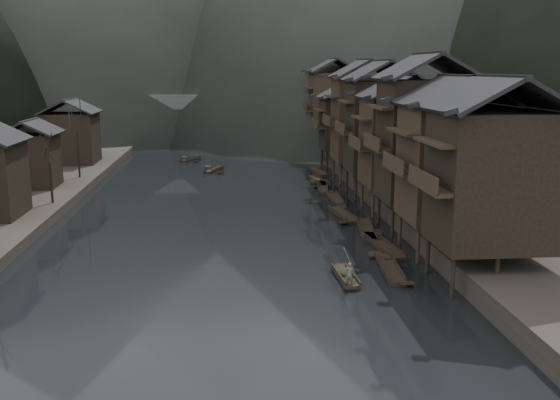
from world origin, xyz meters
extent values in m
plane|color=black|center=(0.00, 0.00, 0.00)|extent=(300.00, 300.00, 0.00)
cube|color=#2D2823|center=(35.00, 40.00, 0.90)|extent=(40.00, 200.00, 1.80)
cylinder|color=black|center=(14.20, -10.40, 1.30)|extent=(0.30, 0.30, 2.90)
cylinder|color=black|center=(14.20, -5.60, 1.30)|extent=(0.30, 0.30, 2.90)
cylinder|color=black|center=(16.95, -10.40, 1.30)|extent=(0.30, 0.30, 2.90)
cylinder|color=black|center=(16.95, -5.60, 1.30)|extent=(0.30, 0.30, 2.90)
cube|color=black|center=(17.30, -8.00, 6.87)|extent=(7.00, 6.00, 8.54)
cube|color=black|center=(13.30, -8.00, 6.44)|extent=(1.20, 5.70, 0.25)
cylinder|color=black|center=(14.20, -3.40, 1.30)|extent=(0.30, 0.30, 2.90)
cylinder|color=black|center=(14.20, 1.40, 1.30)|extent=(0.30, 0.30, 2.90)
cylinder|color=black|center=(16.95, -3.40, 1.30)|extent=(0.30, 0.30, 2.90)
cylinder|color=black|center=(16.95, 1.40, 1.30)|extent=(0.30, 0.30, 2.90)
cube|color=black|center=(17.30, -1.00, 6.84)|extent=(7.00, 6.00, 8.48)
cube|color=black|center=(13.30, -1.00, 6.42)|extent=(1.20, 5.70, 0.25)
cylinder|color=black|center=(14.20, 3.60, 1.30)|extent=(0.30, 0.30, 2.90)
cylinder|color=black|center=(14.20, 8.40, 1.30)|extent=(0.30, 0.30, 2.90)
cylinder|color=black|center=(16.95, 3.60, 1.30)|extent=(0.30, 0.30, 2.90)
cylinder|color=black|center=(16.95, 8.40, 1.30)|extent=(0.30, 0.30, 2.90)
cube|color=black|center=(17.30, 6.00, 7.70)|extent=(7.00, 6.00, 10.20)
cube|color=black|center=(13.30, 6.00, 7.19)|extent=(1.20, 5.70, 0.25)
cylinder|color=black|center=(14.20, 10.60, 1.30)|extent=(0.30, 0.30, 2.90)
cylinder|color=black|center=(14.20, 15.40, 1.30)|extent=(0.30, 0.30, 2.90)
cylinder|color=black|center=(16.95, 10.60, 1.30)|extent=(0.30, 0.30, 2.90)
cylinder|color=black|center=(16.95, 15.40, 1.30)|extent=(0.30, 0.30, 2.90)
cube|color=black|center=(17.30, 13.00, 6.78)|extent=(7.00, 6.00, 8.35)
cube|color=black|center=(13.30, 13.00, 6.36)|extent=(1.20, 5.70, 0.25)
cylinder|color=black|center=(14.20, 18.60, 1.30)|extent=(0.30, 0.30, 2.90)
cylinder|color=black|center=(14.20, 23.40, 1.30)|extent=(0.30, 0.30, 2.90)
cylinder|color=black|center=(16.95, 18.60, 1.30)|extent=(0.30, 0.30, 2.90)
cylinder|color=black|center=(16.95, 23.40, 1.30)|extent=(0.30, 0.30, 2.90)
cube|color=black|center=(17.30, 21.00, 7.50)|extent=(7.00, 6.00, 9.79)
cube|color=black|center=(13.30, 21.00, 7.01)|extent=(1.20, 5.70, 0.25)
cylinder|color=black|center=(14.20, 27.60, 1.30)|extent=(0.30, 0.30, 2.90)
cylinder|color=black|center=(14.20, 32.40, 1.30)|extent=(0.30, 0.30, 2.90)
cylinder|color=black|center=(16.95, 27.60, 1.30)|extent=(0.30, 0.30, 2.90)
cylinder|color=black|center=(16.95, 32.40, 1.30)|extent=(0.30, 0.30, 2.90)
cube|color=black|center=(17.30, 30.00, 7.59)|extent=(7.00, 6.00, 9.98)
cube|color=black|center=(13.30, 30.00, 7.09)|extent=(1.20, 5.70, 0.25)
cylinder|color=black|center=(14.20, 37.60, 1.30)|extent=(0.30, 0.30, 2.90)
cylinder|color=black|center=(14.20, 42.40, 1.30)|extent=(0.30, 0.30, 2.90)
cylinder|color=black|center=(16.95, 37.60, 1.30)|extent=(0.30, 0.30, 2.90)
cylinder|color=black|center=(16.95, 42.40, 1.30)|extent=(0.30, 0.30, 2.90)
cube|color=black|center=(17.30, 40.00, 6.14)|extent=(7.00, 6.00, 7.07)
cube|color=black|center=(13.30, 40.00, 5.78)|extent=(1.20, 5.70, 0.25)
cylinder|color=black|center=(14.20, 49.60, 1.30)|extent=(0.30, 0.30, 2.90)
cylinder|color=black|center=(14.20, 54.40, 1.30)|extent=(0.30, 0.30, 2.90)
cylinder|color=black|center=(16.95, 49.60, 1.30)|extent=(0.30, 0.30, 2.90)
cylinder|color=black|center=(16.95, 54.40, 1.30)|extent=(0.30, 0.30, 2.90)
cube|color=black|center=(17.30, 52.00, 7.80)|extent=(7.00, 6.00, 10.40)
cube|color=black|center=(13.30, 52.00, 7.28)|extent=(1.20, 5.70, 0.25)
cube|color=black|center=(-20.50, 24.00, 4.10)|extent=(5.00, 5.00, 5.80)
cube|color=black|center=(-20.50, 42.00, 4.60)|extent=(6.50, 6.50, 6.80)
cylinder|color=black|center=(-17.00, 15.33, 3.20)|extent=(0.24, 0.24, 4.01)
cylinder|color=black|center=(-17.00, 29.80, 3.92)|extent=(0.24, 0.24, 5.44)
cube|color=black|center=(11.72, -5.04, 0.15)|extent=(1.65, 6.60, 0.30)
cube|color=black|center=(11.72, -5.04, 0.33)|extent=(1.69, 6.47, 0.10)
cube|color=black|center=(11.46, -1.91, 0.29)|extent=(1.00, 0.88, 0.34)
cube|color=black|center=(11.99, -8.16, 0.29)|extent=(1.00, 0.88, 0.34)
cube|color=black|center=(12.62, 0.61, 0.15)|extent=(1.88, 7.69, 0.30)
cube|color=black|center=(12.62, 0.61, 0.33)|extent=(1.92, 7.55, 0.10)
cube|color=black|center=(12.99, 4.25, 0.29)|extent=(1.03, 1.02, 0.37)
cube|color=black|center=(12.24, -3.02, 0.29)|extent=(1.03, 1.02, 0.37)
cube|color=black|center=(12.44, 5.58, 0.15)|extent=(1.91, 7.53, 0.30)
cube|color=black|center=(12.44, 5.58, 0.33)|extent=(1.95, 7.39, 0.10)
cube|color=black|center=(12.05, 9.14, 0.29)|extent=(1.03, 1.01, 0.36)
cube|color=black|center=(12.83, 2.02, 0.29)|extent=(1.03, 1.01, 0.36)
cube|color=black|center=(11.49, 11.12, 0.15)|extent=(1.95, 6.40, 0.30)
cube|color=black|center=(11.49, 11.12, 0.33)|extent=(1.99, 6.28, 0.10)
cube|color=black|center=(11.91, 14.12, 0.29)|extent=(1.03, 0.90, 0.33)
cube|color=black|center=(11.08, 8.12, 0.29)|extent=(1.03, 0.90, 0.33)
cube|color=black|center=(11.98, 18.59, 0.15)|extent=(1.26, 6.27, 0.30)
cube|color=black|center=(11.98, 18.59, 0.33)|extent=(1.31, 6.14, 0.10)
cube|color=black|center=(11.90, 21.59, 0.29)|extent=(0.95, 0.79, 0.33)
cube|color=black|center=(12.06, 15.60, 0.29)|extent=(0.95, 0.79, 0.33)
cube|color=black|center=(11.66, 25.00, 0.15)|extent=(2.08, 7.54, 0.30)
cube|color=black|center=(11.66, 25.00, 0.33)|extent=(2.12, 7.40, 0.10)
cube|color=black|center=(11.18, 28.55, 0.29)|extent=(1.05, 1.03, 0.36)
cube|color=black|center=(12.13, 21.45, 0.29)|extent=(1.05, 1.03, 0.36)
cube|color=black|center=(11.73, 29.11, 0.15)|extent=(2.07, 7.26, 0.30)
cube|color=black|center=(11.73, 29.11, 0.33)|extent=(2.10, 7.13, 0.10)
cube|color=black|center=(12.20, 32.52, 0.29)|extent=(1.05, 1.00, 0.36)
cube|color=black|center=(11.25, 25.69, 0.29)|extent=(1.05, 1.00, 0.36)
cube|color=black|center=(12.60, 36.09, 0.15)|extent=(1.87, 6.93, 0.30)
cube|color=black|center=(12.60, 36.09, 0.33)|extent=(1.91, 6.80, 0.10)
cube|color=black|center=(12.98, 39.36, 0.29)|extent=(1.02, 0.94, 0.35)
cube|color=black|center=(12.23, 32.83, 0.29)|extent=(1.02, 0.94, 0.35)
cube|color=black|center=(-1.16, 38.91, 0.15)|extent=(2.76, 5.10, 0.30)
cube|color=black|center=(-1.16, 38.91, 0.33)|extent=(2.77, 5.02, 0.10)
cube|color=black|center=(-2.04, 41.18, 0.29)|extent=(1.02, 0.90, 0.30)
cube|color=black|center=(-0.29, 36.63, 0.29)|extent=(1.02, 0.90, 0.30)
cube|color=black|center=(-4.92, 49.23, 0.15)|extent=(3.00, 4.62, 0.30)
cube|color=black|center=(-4.92, 49.23, 0.33)|extent=(3.01, 4.56, 0.10)
cube|color=black|center=(-5.94, 51.23, 0.29)|extent=(1.02, 0.91, 0.29)
cube|color=black|center=(-3.91, 47.23, 0.29)|extent=(1.02, 0.91, 0.29)
cube|color=black|center=(7.09, 63.18, 0.15)|extent=(3.12, 5.85, 0.30)
cube|color=black|center=(7.09, 63.18, 0.33)|extent=(3.12, 5.76, 0.10)
cube|color=black|center=(8.14, 65.81, 0.29)|extent=(1.06, 0.99, 0.32)
cube|color=black|center=(6.04, 60.54, 0.29)|extent=(1.06, 0.99, 0.32)
cube|color=#4C4C4F|center=(0.00, 72.00, 7.20)|extent=(40.00, 6.00, 1.60)
cube|color=#4C4C4F|center=(0.00, 69.30, 8.50)|extent=(40.00, 0.50, 1.00)
cube|color=#4C4C4F|center=(0.00, 74.70, 8.50)|extent=(40.00, 0.50, 1.00)
cube|color=#4C4C4F|center=(-14.00, 72.00, 3.20)|extent=(3.20, 6.00, 6.40)
cube|color=#4C4C4F|center=(-4.50, 72.00, 3.20)|extent=(3.20, 6.00, 6.40)
cube|color=#4C4C4F|center=(4.50, 72.00, 3.20)|extent=(3.20, 6.00, 6.40)
cube|color=#4C4C4F|center=(14.00, 72.00, 3.20)|extent=(3.20, 6.00, 6.40)
cube|color=black|center=(8.36, -6.56, 0.15)|extent=(1.17, 4.43, 0.30)
cube|color=black|center=(8.36, -6.56, 0.33)|extent=(1.21, 4.34, 0.10)
cube|color=black|center=(8.46, -4.46, 0.29)|extent=(0.84, 0.59, 0.29)
cube|color=black|center=(8.26, -8.66, 0.29)|extent=(0.84, 0.59, 0.29)
ellipsoid|color=black|center=(8.37, -6.34, 0.75)|extent=(1.05, 1.37, 0.63)
imported|color=#5A5A5C|center=(8.28, -8.23, 1.20)|extent=(0.64, 0.52, 1.53)
cylinder|color=#8C7A51|center=(8.48, -8.23, 3.69)|extent=(1.70, 2.22, 3.45)
camera|label=1|loc=(0.64, -45.42, 13.78)|focal=40.00mm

